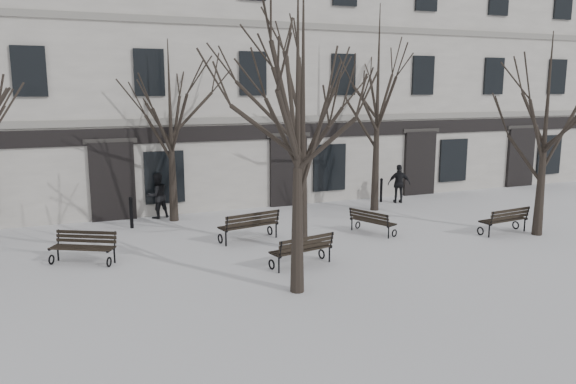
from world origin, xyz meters
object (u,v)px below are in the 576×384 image
tree_2 (303,75)px  bench_5 (372,221)px  tree_3 (547,110)px  bench_3 (83,246)px  bench_4 (250,225)px  bench_1 (303,249)px  tree_1 (298,103)px  bench_2 (505,219)px

tree_2 → bench_5: tree_2 is taller
tree_3 → bench_3: size_ratio=3.61×
tree_3 → bench_4: bearing=162.4°
bench_1 → bench_5: bearing=-158.8°
tree_3 → tree_2: bearing=170.9°
tree_1 → bench_2: 9.80m
bench_4 → tree_3: bearing=151.0°
tree_3 → bench_5: (-5.08, 2.20, -3.68)m
tree_3 → bench_3: tree_3 is taller
bench_2 → tree_2: bearing=-12.5°
bench_2 → bench_1: bearing=-1.5°
bench_1 → bench_3: (-5.55, 2.60, -0.01)m
tree_1 → bench_3: tree_1 is taller
tree_2 → bench_3: bearing=169.2°
tree_2 → bench_1: size_ratio=4.41×
bench_2 → tree_1: bearing=9.2°
tree_2 → bench_2: (7.10, -0.78, -4.70)m
tree_2 → bench_3: (-6.17, 1.17, -4.71)m
bench_3 → bench_5: size_ratio=1.07×
tree_2 → bench_5: (2.95, 0.91, -4.75)m
bench_1 → bench_4: size_ratio=0.92×
tree_3 → bench_5: tree_3 is taller
bench_1 → bench_2: 7.75m
tree_1 → bench_2: bearing=15.4°
tree_3 → bench_1: size_ratio=3.51×
tree_1 → bench_3: (-4.64, 4.34, -4.01)m
tree_2 → bench_5: bearing=17.2°
tree_3 → bench_1: tree_3 is taller
bench_5 → tree_2: bearing=85.6°
bench_1 → tree_3: bearing=168.9°
tree_1 → bench_3: 7.51m
bench_2 → bench_5: bench_2 is taller
tree_3 → bench_1: 9.38m
tree_3 → bench_4: size_ratio=3.24×
tree_1 → bench_2: size_ratio=3.86×
bench_3 → tree_1: bearing=-13.6°
tree_1 → bench_5: tree_1 is taller
bench_5 → bench_1: bearing=101.6°
bench_2 → bench_3: bearing=-14.6°
tree_3 → bench_1: bearing=-179.1°
bench_5 → bench_3: bearing=66.8°
tree_2 → bench_2: bearing=-6.3°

